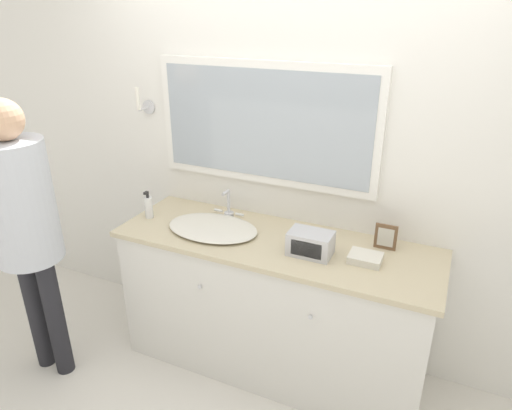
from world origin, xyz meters
name	(u,v)px	position (x,y,z in m)	size (l,w,h in m)	color
ground_plane	(251,399)	(0.00, 0.00, 0.00)	(14.00, 14.00, 0.00)	silver
wall_back	(296,157)	(-0.01, 0.66, 1.28)	(8.00, 0.18, 2.55)	white
vanity_counter	(273,305)	(0.00, 0.33, 0.44)	(1.85, 0.61, 0.89)	silver
sink_basin	(213,227)	(-0.38, 0.30, 0.90)	(0.55, 0.42, 0.19)	silver
soap_bottle	(149,207)	(-0.83, 0.29, 0.96)	(0.05, 0.05, 0.18)	white
appliance_box	(310,243)	(0.23, 0.27, 0.95)	(0.23, 0.15, 0.13)	#BCBCC1
picture_frame	(386,237)	(0.58, 0.49, 0.96)	(0.12, 0.01, 0.15)	brown
hand_towel_near_sink	(365,258)	(0.52, 0.31, 0.91)	(0.17, 0.14, 0.04)	silver
person	(23,215)	(-1.24, -0.27, 1.06)	(0.35, 0.35, 1.69)	#232328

